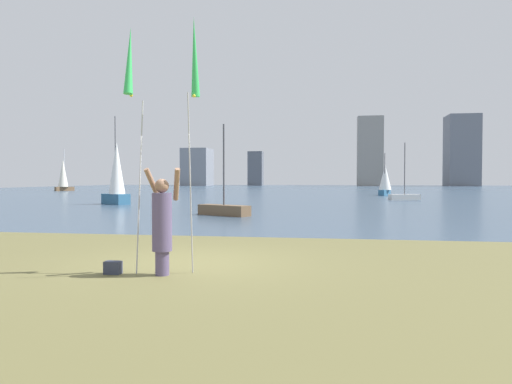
{
  "coord_description": "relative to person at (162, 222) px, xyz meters",
  "views": [
    {
      "loc": [
        2.82,
        -9.16,
        1.71
      ],
      "look_at": [
        0.24,
        7.06,
        1.25
      ],
      "focal_mm": 32.69,
      "sensor_mm": 36.0,
      "label": 1
    }
  ],
  "objects": [
    {
      "name": "sailboat_3",
      "position": [
        -34.76,
        53.59,
        1.39
      ],
      "size": [
        1.96,
        2.67,
        5.96
      ],
      "color": "brown",
      "rests_on": "ground"
    },
    {
      "name": "skyline_tower_1",
      "position": [
        -16.15,
        111.84,
        3.48
      ],
      "size": [
        3.73,
        3.35,
        8.84
      ],
      "color": "#565B66",
      "rests_on": "ground"
    },
    {
      "name": "kite_flag_left",
      "position": [
        -0.48,
        -0.24,
        2.68
      ],
      "size": [
        0.16,
        0.73,
        4.33
      ],
      "color": "#B2B2B7",
      "rests_on": "ground"
    },
    {
      "name": "skyline_tower_2",
      "position": [
        12.63,
        109.08,
        7.52
      ],
      "size": [
        6.09,
        4.18,
        16.92
      ],
      "color": "gray",
      "rests_on": "ground"
    },
    {
      "name": "sailboat_4",
      "position": [
        8.64,
        42.29,
        0.68
      ],
      "size": [
        1.66,
        2.6,
        4.4
      ],
      "color": "#2D6084",
      "rests_on": "ground"
    },
    {
      "name": "sailboat_6",
      "position": [
        -1.97,
        13.39,
        -0.64
      ],
      "size": [
        2.73,
        1.95,
        4.27
      ],
      "color": "brown",
      "rests_on": "ground"
    },
    {
      "name": "sailboat_7",
      "position": [
        -11.27,
        21.64,
        0.99
      ],
      "size": [
        2.33,
        1.96,
        5.93
      ],
      "color": "#2D6084",
      "rests_on": "ground"
    },
    {
      "name": "skyline_tower_0",
      "position": [
        -30.84,
        108.33,
        3.81
      ],
      "size": [
        6.8,
        7.92,
        9.49
      ],
      "color": "gray",
      "rests_on": "ground"
    },
    {
      "name": "person",
      "position": [
        0.0,
        0.0,
        0.0
      ],
      "size": [
        0.7,
        0.52,
        1.91
      ],
      "rotation": [
        0.0,
        0.0,
        -0.26
      ],
      "color": "#594C72",
      "rests_on": "ground"
    },
    {
      "name": "ground",
      "position": [
        0.12,
        52.24,
        -1.0
      ],
      "size": [
        120.0,
        138.0,
        0.12
      ],
      "color": "brown"
    },
    {
      "name": "kite_flag_right",
      "position": [
        0.48,
        0.43,
        2.89
      ],
      "size": [
        0.16,
        0.57,
        4.67
      ],
      "color": "#B2B2B7",
      "rests_on": "ground"
    },
    {
      "name": "sailboat_0",
      "position": [
        8.91,
        31.19,
        -0.65
      ],
      "size": [
        2.56,
        1.4,
        4.64
      ],
      "color": "silver",
      "rests_on": "ground"
    },
    {
      "name": "skyline_tower_3",
      "position": [
        34.35,
        110.94,
        7.58
      ],
      "size": [
        7.12,
        7.21,
        17.03
      ],
      "color": "slate",
      "rests_on": "ground"
    },
    {
      "name": "bag",
      "position": [
        -0.91,
        -0.05,
        -0.82
      ],
      "size": [
        0.29,
        0.18,
        0.23
      ],
      "color": "#33384C",
      "rests_on": "ground"
    }
  ]
}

